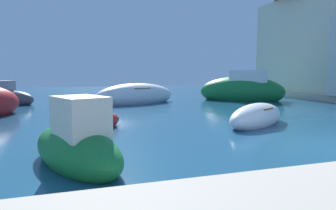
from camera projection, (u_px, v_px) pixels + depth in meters
moored_boat_0 at (136, 96)px, 20.48m from camera, size 6.49×4.30×1.77m
moored_boat_2 at (90, 124)px, 10.97m from camera, size 2.88×2.69×0.85m
moored_boat_3 at (257, 117)px, 12.06m from camera, size 3.91×3.07×1.13m
moored_boat_4 at (242, 90)px, 22.81m from camera, size 6.62×5.83×2.78m
moored_boat_6 at (77, 146)px, 6.75m from camera, size 2.56×3.69×1.85m
moored_boat_7 at (8, 98)px, 19.67m from camera, size 3.69×2.58×1.84m
waterfront_building_annex at (315, 39)px, 25.97m from camera, size 5.53×10.18×8.89m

